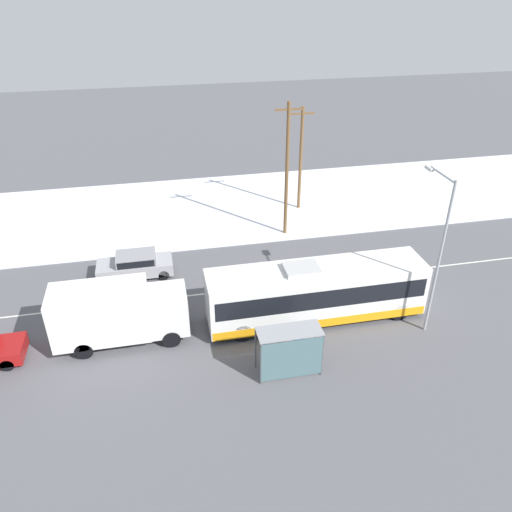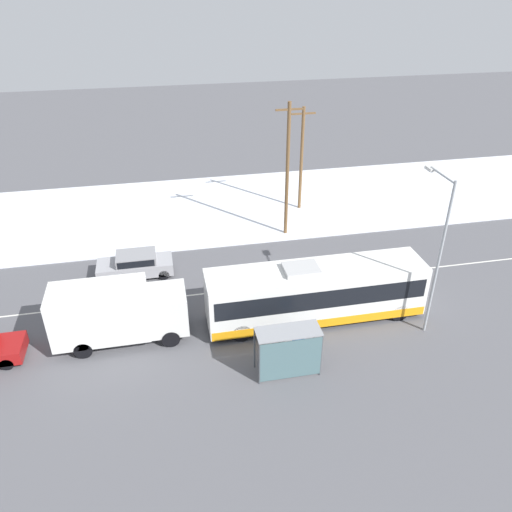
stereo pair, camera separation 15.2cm
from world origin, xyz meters
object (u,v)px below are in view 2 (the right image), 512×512
object	(u,v)px
utility_pole_snowlot	(301,158)
box_truck	(117,312)
sedan_car	(136,264)
streetlamp	(438,239)
pedestrian_at_stop	(299,335)
bus_shelter	(289,347)
city_bus	(316,292)
utility_pole_roadside	(287,170)

from	to	relation	value
utility_pole_snowlot	box_truck	bearing A→B (deg)	-134.50
sedan_car	streetlamp	size ratio (longest dim) A/B	0.54
box_truck	sedan_car	xyz separation A→B (m)	(0.79, 6.12, -0.93)
pedestrian_at_stop	utility_pole_snowlot	xyz separation A→B (m)	(4.69, 16.34, 3.08)
pedestrian_at_stop	sedan_car	bearing A→B (deg)	131.36
sedan_car	bus_shelter	bearing A→B (deg)	123.96
box_truck	sedan_car	size ratio (longest dim) A/B	1.45
pedestrian_at_stop	city_bus	bearing A→B (deg)	57.91
box_truck	pedestrian_at_stop	size ratio (longest dim) A/B	3.70
pedestrian_at_stop	streetlamp	xyz separation A→B (m)	(6.99, 0.82, 4.10)
streetlamp	utility_pole_roadside	bearing A→B (deg)	111.01
box_truck	streetlamp	size ratio (longest dim) A/B	0.79
sedan_car	pedestrian_at_stop	size ratio (longest dim) A/B	2.55
sedan_car	pedestrian_at_stop	bearing A→B (deg)	131.36
pedestrian_at_stop	streetlamp	bearing A→B (deg)	6.65
pedestrian_at_stop	utility_pole_roadside	distance (m)	13.20
city_bus	pedestrian_at_stop	xyz separation A→B (m)	(-1.64, -2.61, -0.52)
pedestrian_at_stop	utility_pole_roadside	bearing A→B (deg)	78.40
city_bus	utility_pole_roadside	bearing A→B (deg)	84.71
bus_shelter	utility_pole_roadside	xyz separation A→B (m)	(3.42, 13.83, 3.17)
bus_shelter	utility_pole_roadside	size ratio (longest dim) A/B	0.32
pedestrian_at_stop	utility_pole_roadside	xyz separation A→B (m)	(2.54, 12.39, 3.76)
sedan_car	bus_shelter	world-z (taller)	bus_shelter
bus_shelter	utility_pole_snowlot	bearing A→B (deg)	72.62
sedan_car	streetlamp	bearing A→B (deg)	151.39
city_bus	sedan_car	xyz separation A→B (m)	(-9.48, 6.29, -0.80)
city_bus	utility_pole_snowlot	distance (m)	14.29
city_bus	utility_pole_roadside	xyz separation A→B (m)	(0.91, 9.78, 3.23)
city_bus	utility_pole_roadside	size ratio (longest dim) A/B	1.25
city_bus	box_truck	bearing A→B (deg)	179.03
box_truck	streetlamp	bearing A→B (deg)	-7.19
sedan_car	bus_shelter	xyz separation A→B (m)	(6.96, -10.34, 0.86)
streetlamp	utility_pole_roadside	xyz separation A→B (m)	(-4.45, 11.58, -0.34)
streetlamp	utility_pole_snowlot	distance (m)	15.73
box_truck	sedan_car	bearing A→B (deg)	82.62
bus_shelter	utility_pole_snowlot	world-z (taller)	utility_pole_snowlot
bus_shelter	streetlamp	bearing A→B (deg)	15.97
city_bus	sedan_car	distance (m)	11.40
utility_pole_snowlot	city_bus	bearing A→B (deg)	-102.53
bus_shelter	utility_pole_snowlot	xyz separation A→B (m)	(5.56, 17.77, 2.49)
sedan_car	utility_pole_roadside	size ratio (longest dim) A/B	0.49
utility_pole_roadside	utility_pole_snowlot	world-z (taller)	utility_pole_roadside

